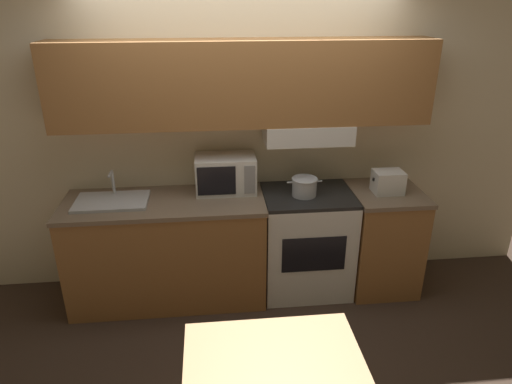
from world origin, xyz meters
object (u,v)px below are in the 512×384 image
(stove_range, at_px, (306,242))
(cooking_pot, at_px, (304,186))
(microwave, at_px, (226,174))
(sink_basin, at_px, (112,201))
(toaster, at_px, (388,182))

(stove_range, distance_m, cooking_pot, 0.54)
(microwave, relative_size, sink_basin, 0.87)
(stove_range, height_order, microwave, microwave)
(microwave, bearing_deg, stove_range, -11.10)
(toaster, bearing_deg, sink_basin, 179.31)
(toaster, relative_size, sink_basin, 0.44)
(microwave, distance_m, toaster, 1.35)
(cooking_pot, relative_size, sink_basin, 0.51)
(stove_range, bearing_deg, cooking_pot, -147.14)
(cooking_pot, xyz_separation_m, microwave, (-0.63, 0.16, 0.07))
(sink_basin, bearing_deg, stove_range, 0.48)
(cooking_pot, bearing_deg, sink_basin, 179.45)
(stove_range, xyz_separation_m, cooking_pot, (-0.04, -0.03, 0.54))
(stove_range, relative_size, sink_basin, 1.61)
(sink_basin, bearing_deg, microwave, 9.11)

